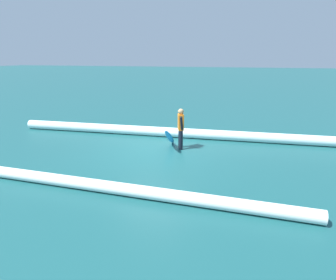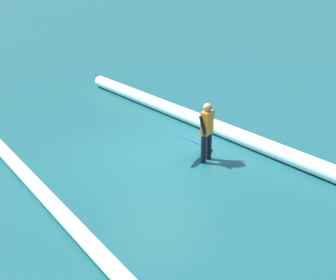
# 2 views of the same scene
# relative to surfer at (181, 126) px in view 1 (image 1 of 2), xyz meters

# --- Properties ---
(ground_plane) EXTENTS (183.67, 183.67, 0.00)m
(ground_plane) POSITION_rel_surfer_xyz_m (0.91, 0.75, -0.87)
(ground_plane) COLOR #174D50
(surfer) EXTENTS (0.31, 0.61, 1.56)m
(surfer) POSITION_rel_surfer_xyz_m (0.00, 0.00, 0.00)
(surfer) COLOR black
(surfer) RESTS_ON ground_plane
(surfboard) EXTENTS (0.43, 1.61, 0.95)m
(surfboard) POSITION_rel_surfer_xyz_m (0.39, 0.16, -0.41)
(surfboard) COLOR #268CE5
(surfboard) RESTS_ON ground_plane
(wave_crest_foreground) EXTENTS (14.10, 1.49, 0.42)m
(wave_crest_foreground) POSITION_rel_surfer_xyz_m (0.93, -1.48, -0.67)
(wave_crest_foreground) COLOR white
(wave_crest_foreground) RESTS_ON ground_plane
(wave_crest_midground) EXTENTS (16.40, 0.41, 0.32)m
(wave_crest_midground) POSITION_rel_surfer_xyz_m (3.90, 4.25, -0.71)
(wave_crest_midground) COLOR white
(wave_crest_midground) RESTS_ON ground_plane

